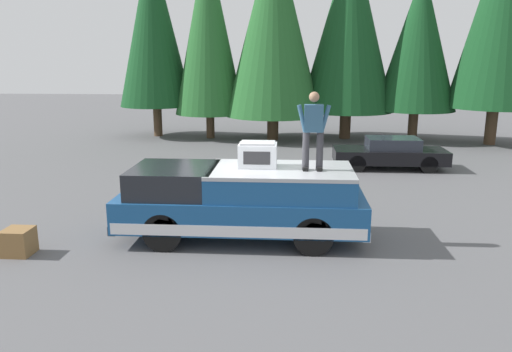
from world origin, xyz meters
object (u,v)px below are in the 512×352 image
at_px(parked_car_black, 390,153).
at_px(wooden_crate, 19,242).
at_px(compressor_unit, 258,155).
at_px(person_on_truck_bed, 313,129).
at_px(pickup_truck, 242,201).

height_order(parked_car_black, wooden_crate, parked_car_black).
bearing_deg(compressor_unit, parked_car_black, -30.36).
relative_size(person_on_truck_bed, parked_car_black, 0.41).
distance_m(pickup_truck, parked_car_black, 9.10).
xyz_separation_m(compressor_unit, wooden_crate, (-1.46, 4.93, -1.65)).
bearing_deg(person_on_truck_bed, compressor_unit, 77.71).
xyz_separation_m(pickup_truck, parked_car_black, (7.73, -4.79, -0.29)).
height_order(pickup_truck, wooden_crate, pickup_truck).
distance_m(compressor_unit, parked_car_black, 8.88).
xyz_separation_m(compressor_unit, parked_car_black, (7.58, -4.44, -1.35)).
bearing_deg(parked_car_black, pickup_truck, 148.20).
relative_size(pickup_truck, person_on_truck_bed, 3.28).
bearing_deg(person_on_truck_bed, parked_car_black, -22.38).
relative_size(pickup_truck, compressor_unit, 6.60).
bearing_deg(parked_car_black, person_on_truck_bed, 157.62).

